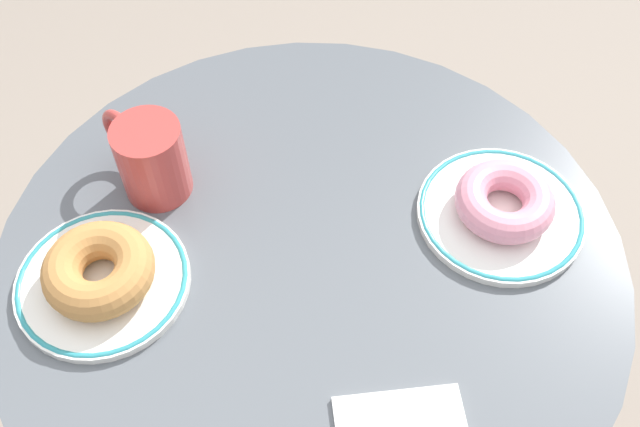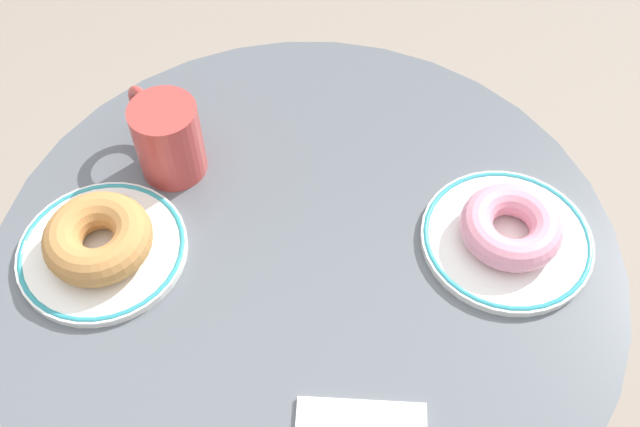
% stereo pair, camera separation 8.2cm
% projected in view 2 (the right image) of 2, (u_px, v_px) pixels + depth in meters
% --- Properties ---
extents(cafe_table, '(0.73, 0.73, 0.75)m').
position_uv_depth(cafe_table, '(309.00, 339.00, 1.03)').
color(cafe_table, '#565B60').
rests_on(cafe_table, ground).
extents(plate_left, '(0.19, 0.19, 0.01)m').
position_uv_depth(plate_left, '(103.00, 250.00, 0.84)').
color(plate_left, white).
rests_on(plate_left, cafe_table).
extents(plate_right, '(0.20, 0.20, 0.01)m').
position_uv_depth(plate_right, '(507.00, 239.00, 0.85)').
color(plate_right, white).
rests_on(plate_right, cafe_table).
extents(donut_old_fashioned, '(0.16, 0.16, 0.04)m').
position_uv_depth(donut_old_fashioned, '(98.00, 238.00, 0.81)').
color(donut_old_fashioned, '#BC7F42').
rests_on(donut_old_fashioned, plate_left).
extents(donut_pink_frosted, '(0.17, 0.17, 0.04)m').
position_uv_depth(donut_pink_frosted, '(511.00, 227.00, 0.83)').
color(donut_pink_frosted, pink).
rests_on(donut_pink_frosted, plate_right).
extents(coffee_mug, '(0.09, 0.12, 0.10)m').
position_uv_depth(coffee_mug, '(167.00, 137.00, 0.88)').
color(coffee_mug, '#B73D38').
rests_on(coffee_mug, cafe_table).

